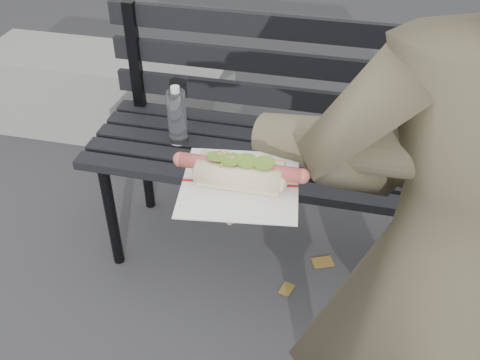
# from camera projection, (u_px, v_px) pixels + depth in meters

# --- Properties ---
(park_bench) EXTENTS (1.50, 0.44, 0.88)m
(park_bench) POSITION_uv_depth(u_px,v_px,m) (309.00, 133.00, 1.90)
(park_bench) COLOR black
(park_bench) RESTS_ON ground
(concrete_block) EXTENTS (1.20, 0.40, 0.40)m
(concrete_block) POSITION_uv_depth(u_px,v_px,m) (109.00, 93.00, 2.79)
(concrete_block) COLOR slate
(concrete_block) RESTS_ON ground
(person) EXTENTS (0.62, 0.45, 1.58)m
(person) POSITION_uv_depth(u_px,v_px,m) (447.00, 272.00, 1.02)
(person) COLOR brown
(person) RESTS_ON ground
(held_hotdog) EXTENTS (0.61, 0.30, 0.20)m
(held_hotdog) POSITION_uv_depth(u_px,v_px,m) (359.00, 159.00, 0.90)
(held_hotdog) COLOR brown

